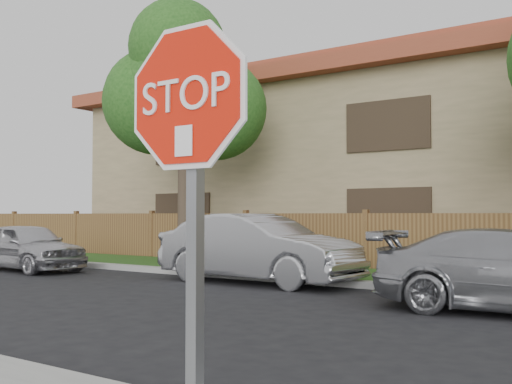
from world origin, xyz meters
The scene contains 6 objects.
far_curb centered at (0.00, 8.15, 0.07)m, with size 70.00×0.30×0.15m, color gray.
grass_strip centered at (0.00, 9.80, 0.06)m, with size 70.00×3.00×0.12m, color #1E4714.
tree_left centered at (-8.98, 9.57, 5.22)m, with size 4.80×3.90×7.78m.
stop_sign centered at (0.77, -1.48, 1.83)m, with size 1.01×0.13×2.55m.
sedan_far_left centered at (-11.97, 6.48, 0.67)m, with size 1.58×3.93×1.34m, color #BAB9BE.
sedan_left centered at (-4.97, 7.59, 0.79)m, with size 1.68×4.82×1.59m, color #A4A5A9.
Camera 1 is at (2.69, -3.72, 1.57)m, focal length 42.00 mm.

